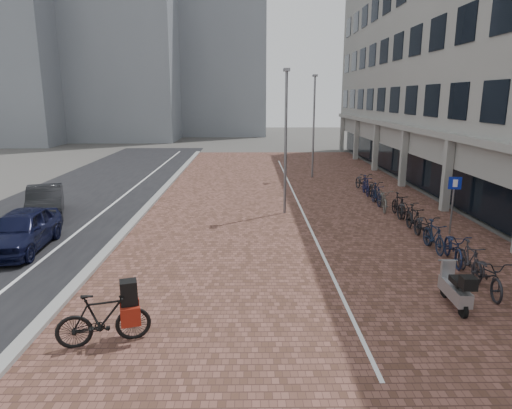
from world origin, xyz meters
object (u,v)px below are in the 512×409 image
object	(u,v)px
car_navy	(21,230)
car_dark	(45,201)
hero_bike	(103,318)
scooter_front	(455,287)
parking_sign	(453,197)

from	to	relation	value
car_navy	car_dark	size ratio (longest dim) A/B	1.02
car_navy	hero_bike	world-z (taller)	car_navy
car_dark	scooter_front	distance (m)	16.94
car_dark	car_navy	bearing A→B (deg)	-96.60
car_navy	parking_sign	distance (m)	15.71
car_dark	hero_bike	world-z (taller)	hero_bike
scooter_front	hero_bike	bearing A→B (deg)	-167.00
car_dark	parking_sign	distance (m)	17.08
hero_bike	parking_sign	xyz separation A→B (m)	(10.85, 7.83, 0.88)
parking_sign	car_dark	bearing A→B (deg)	177.70
hero_bike	scooter_front	xyz separation A→B (m)	(8.25, 1.61, -0.07)
car_navy	car_dark	distance (m)	4.76
hero_bike	parking_sign	bearing A→B (deg)	-71.03
car_dark	scooter_front	world-z (taller)	car_dark
hero_bike	car_dark	bearing A→B (deg)	11.80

